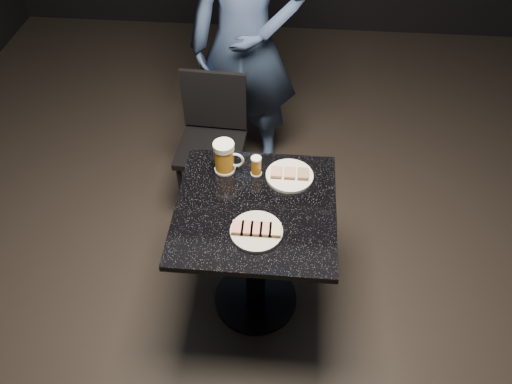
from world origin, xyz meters
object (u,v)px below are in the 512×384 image
Objects in this scene: plate_large at (256,231)px; patron at (245,45)px; plate_small at (290,176)px; beer_mug at (225,157)px; chair at (212,136)px; beer_tumbler at (256,166)px; table at (256,241)px.

patron reaches higher than plate_large.
beer_mug reaches higher than plate_small.
chair is at bearing 106.35° from beer_mug.
chair is (-0.30, 0.55, -0.30)m from beer_tumbler.
patron reaches higher than beer_tumbler.
beer_tumbler reaches higher than table.
plate_large is at bearing -79.62° from patron.
table is 0.36m from beer_tumbler.
plate_small reaches higher than table.
beer_tumbler reaches higher than plate_large.
chair is at bearing 129.19° from plate_small.
plate_large is 0.12× the size of patron.
plate_large is 0.99m from chair.
beer_tumbler is at bearing -5.46° from beer_mug.
beer_tumbler is (-0.01, 0.20, 0.29)m from table.
beer_mug is at bearing -87.60° from patron.
chair reaches higher than plate_large.
table is at bearing 96.29° from plate_large.
patron reaches higher than chair.
plate_large is 0.35m from beer_tumbler.
beer_mug is (-0.30, 0.02, 0.07)m from plate_small.
patron is at bearing 89.78° from beer_mug.
beer_tumbler is at bearing -61.28° from chair.
plate_large is 1.28m from patron.
plate_large is at bearing -69.71° from chair.
beer_mug reaches higher than beer_tumbler.
patron reaches higher than table.
beer_mug is (-0.16, 0.22, 0.32)m from table.
plate_small is 0.35m from table.
plate_small is at bearing -3.19° from beer_tumbler.
table is 7.65× the size of beer_tumbler.
plate_large is at bearing -84.95° from beer_tumbler.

